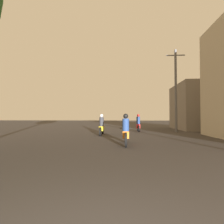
# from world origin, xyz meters

# --- Properties ---
(motorcycle_orange) EXTENTS (0.60, 2.13, 1.50)m
(motorcycle_orange) POSITION_xyz_m (0.22, 7.52, 0.61)
(motorcycle_orange) COLOR black
(motorcycle_orange) RESTS_ON ground_plane
(motorcycle_yellow) EXTENTS (0.60, 2.09, 1.55)m
(motorcycle_yellow) POSITION_xyz_m (-1.52, 11.87, 0.61)
(motorcycle_yellow) COLOR black
(motorcycle_yellow) RESTS_ON ground_plane
(motorcycle_red) EXTENTS (0.60, 2.06, 1.58)m
(motorcycle_red) POSITION_xyz_m (1.44, 15.23, 0.63)
(motorcycle_red) COLOR black
(motorcycle_red) RESTS_ON ground_plane
(building_right_far) EXTENTS (4.23, 5.85, 4.80)m
(building_right_far) POSITION_xyz_m (7.87, 18.15, 2.40)
(building_right_far) COLOR gray
(building_right_far) RESTS_ON ground_plane
(utility_pole_far) EXTENTS (1.60, 0.20, 7.29)m
(utility_pole_far) POSITION_xyz_m (4.70, 14.67, 3.81)
(utility_pole_far) COLOR slate
(utility_pole_far) RESTS_ON ground_plane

